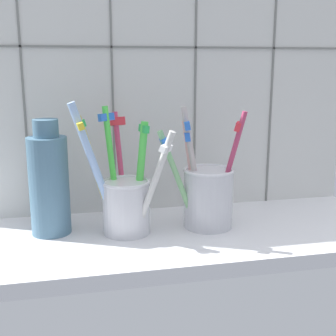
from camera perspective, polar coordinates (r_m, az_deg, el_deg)
name	(u,v)px	position (r cm, az deg, el deg)	size (l,w,h in cm)	color
counter_slab	(170,239)	(63.29, 0.27, -9.02)	(64.00, 22.00, 2.00)	silver
tile_wall_back	(153,79)	(70.41, -1.87, 11.21)	(64.00, 2.20, 45.00)	silver
toothbrush_cup_left	(124,198)	(61.69, -5.58, -3.77)	(13.20, 11.37, 18.28)	silver
toothbrush_cup_right	(207,194)	(64.01, 4.99, -3.29)	(12.19, 7.14, 17.27)	silver
ceramic_vase	(49,182)	(62.76, -14.88, -1.77)	(5.34, 5.34, 15.75)	slate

